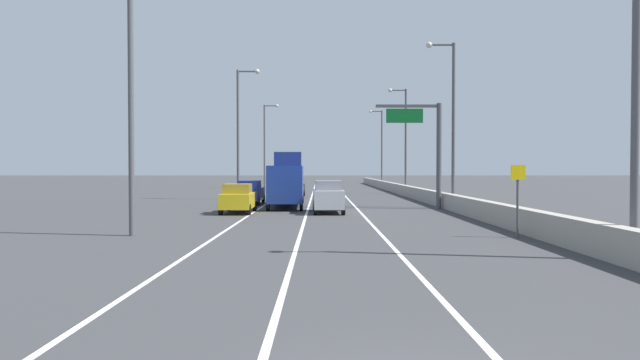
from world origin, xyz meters
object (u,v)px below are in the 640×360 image
(lamp_post_right_third, at_px, (402,134))
(lamp_post_left_mid, at_px, (238,126))
(lamp_post_right_fourth, at_px, (378,144))
(car_blue_4, at_px, (248,192))
(overhead_sign_gantry, at_px, (427,142))
(car_red_1, at_px, (290,179))
(box_truck, at_px, (285,181))
(lamp_post_left_near, at_px, (134,75))
(car_silver_2, at_px, (326,197))
(speed_advisory_sign, at_px, (515,195))
(lamp_post_right_second, at_px, (448,115))
(car_black_0, at_px, (293,188))
(car_yellow_5, at_px, (236,198))
(car_white_3, at_px, (286,179))
(lamp_post_left_far, at_px, (264,141))
(lamp_post_right_near, at_px, (626,41))

(lamp_post_right_third, height_order, lamp_post_left_mid, same)
(lamp_post_right_fourth, height_order, car_blue_4, lamp_post_right_fourth)
(overhead_sign_gantry, relative_size, car_red_1, 1.80)
(lamp_post_left_mid, bearing_deg, box_truck, -61.48)
(lamp_post_left_near, height_order, box_truck, lamp_post_left_near)
(lamp_post_right_third, bearing_deg, car_silver_2, -108.97)
(speed_advisory_sign, bearing_deg, lamp_post_right_second, 85.39)
(car_black_0, xyz_separation_m, car_yellow_5, (-2.69, -19.74, 0.00))
(car_white_3, height_order, car_blue_4, car_white_3)
(car_black_0, relative_size, car_yellow_5, 1.09)
(lamp_post_left_far, xyz_separation_m, car_blue_4, (2.11, -33.15, -5.85))
(lamp_post_right_third, distance_m, lamp_post_left_far, 22.84)
(lamp_post_left_mid, bearing_deg, car_white_3, 87.42)
(lamp_post_left_near, relative_size, car_red_1, 2.90)
(lamp_post_right_fourth, bearing_deg, car_red_1, 135.14)
(speed_advisory_sign, height_order, lamp_post_right_near, lamp_post_right_near)
(lamp_post_right_second, distance_m, lamp_post_right_third, 22.13)
(car_red_1, xyz_separation_m, car_white_3, (-0.31, -6.45, -0.01))
(car_yellow_5, bearing_deg, car_white_3, 90.24)
(lamp_post_left_far, xyz_separation_m, car_white_3, (2.23, 15.43, -5.79))
(lamp_post_right_third, xyz_separation_m, car_blue_4, (-15.25, -18.30, -5.85))
(speed_advisory_sign, bearing_deg, lamp_post_right_fourth, 88.75)
(lamp_post_right_second, distance_m, car_silver_2, 11.54)
(lamp_post_right_third, bearing_deg, lamp_post_right_fourth, 90.38)
(lamp_post_left_near, xyz_separation_m, lamp_post_left_far, (0.05, 53.11, 0.00))
(speed_advisory_sign, distance_m, car_white_3, 70.52)
(lamp_post_right_near, bearing_deg, car_silver_2, 116.92)
(lamp_post_left_mid, xyz_separation_m, lamp_post_left_far, (-0.34, 26.56, 0.00))
(lamp_post_right_third, bearing_deg, car_red_1, 111.97)
(lamp_post_left_mid, relative_size, car_yellow_5, 3.00)
(car_silver_2, distance_m, box_truck, 6.59)
(car_black_0, bearing_deg, overhead_sign_gantry, -57.49)
(car_red_1, bearing_deg, box_truck, -87.31)
(overhead_sign_gantry, bearing_deg, speed_advisory_sign, -88.39)
(speed_advisory_sign, bearing_deg, car_white_3, 101.16)
(car_red_1, bearing_deg, car_silver_2, -84.84)
(lamp_post_right_third, xyz_separation_m, car_red_1, (-14.82, 36.73, -5.77))
(overhead_sign_gantry, height_order, car_yellow_5, overhead_sign_gantry)
(overhead_sign_gantry, distance_m, lamp_post_left_mid, 19.07)
(lamp_post_left_far, relative_size, box_truck, 1.22)
(box_truck, bearing_deg, lamp_post_right_third, 59.65)
(car_red_1, bearing_deg, lamp_post_right_second, -75.98)
(lamp_post_right_fourth, distance_m, car_blue_4, 43.55)
(lamp_post_right_near, height_order, car_black_0, lamp_post_right_near)
(overhead_sign_gantry, relative_size, car_white_3, 1.67)
(lamp_post_right_third, height_order, lamp_post_left_far, same)
(lamp_post_right_third, relative_size, box_truck, 1.22)
(car_red_1, height_order, car_blue_4, car_red_1)
(lamp_post_right_near, xyz_separation_m, lamp_post_right_third, (0.09, 44.26, 0.00))
(lamp_post_right_near, relative_size, lamp_post_left_far, 1.00)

